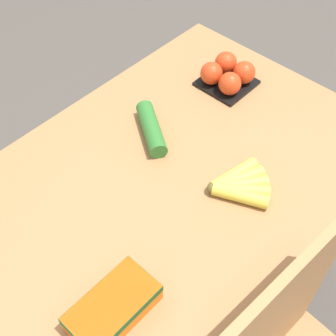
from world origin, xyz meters
name	(u,v)px	position (x,y,z in m)	size (l,w,h in m)	color
ground_plane	(168,294)	(0.00, 0.00, 0.00)	(12.00, 12.00, 0.00)	#4C4742
dining_table	(168,199)	(0.00, 0.00, 0.62)	(1.19, 0.80, 0.73)	#9E7044
banana_bunch	(238,185)	(-0.09, 0.16, 0.74)	(0.16, 0.16, 0.04)	brown
tomato_pack	(228,74)	(-0.40, -0.12, 0.77)	(0.15, 0.15, 0.08)	black
carrot_bag	(113,307)	(0.36, 0.17, 0.76)	(0.19, 0.11, 0.06)	orange
cucumber_near	(151,129)	(-0.08, -0.14, 0.75)	(0.14, 0.18, 0.05)	#2D702D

